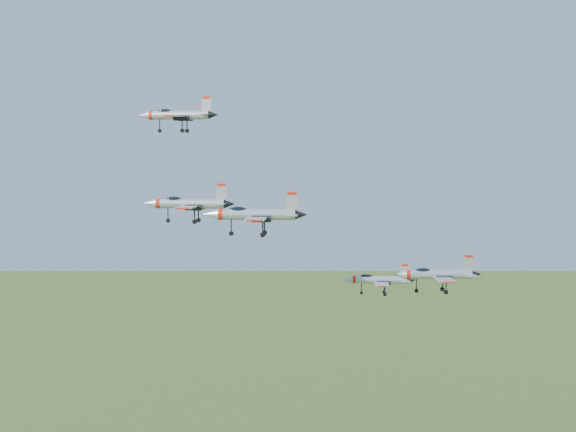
{
  "coord_description": "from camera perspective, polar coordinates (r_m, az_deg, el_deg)",
  "views": [
    {
      "loc": [
        -8.63,
        -115.04,
        155.47
      ],
      "look_at": [
        2.57,
        -1.55,
        145.5
      ],
      "focal_mm": 50.0,
      "sensor_mm": 36.0,
      "label": 1
    }
  ],
  "objects": [
    {
      "name": "jet_right_high",
      "position": [
        100.61,
        -2.46,
        0.13
      ],
      "size": [
        13.21,
        11.06,
        3.54
      ],
      "rotation": [
        0.0,
        0.0,
        -0.16
      ],
      "color": "#A0A6AD"
    },
    {
      "name": "jet_left_low",
      "position": [
        125.9,
        6.39,
        -4.51
      ],
      "size": [
        11.54,
        9.67,
        3.09
      ],
      "rotation": [
        0.0,
        0.0,
        -0.17
      ],
      "color": "#A0A6AD"
    },
    {
      "name": "jet_right_low",
      "position": [
        110.9,
        10.48,
        -4.09
      ],
      "size": [
        12.24,
        10.11,
        3.27
      ],
      "rotation": [
        0.0,
        0.0,
        -0.06
      ],
      "color": "#A0A6AD"
    },
    {
      "name": "jet_left_high",
      "position": [
        112.96,
        -7.15,
        0.9
      ],
      "size": [
        13.14,
        11.08,
        3.54
      ],
      "rotation": [
        0.0,
        0.0,
        -0.22
      ],
      "color": "#A0A6AD"
    },
    {
      "name": "jet_lead",
      "position": [
        128.63,
        -7.91,
        7.14
      ],
      "size": [
        13.14,
        11.19,
        3.58
      ],
      "rotation": [
        0.0,
        0.0,
        -0.29
      ],
      "color": "#A0A6AD"
    }
  ]
}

